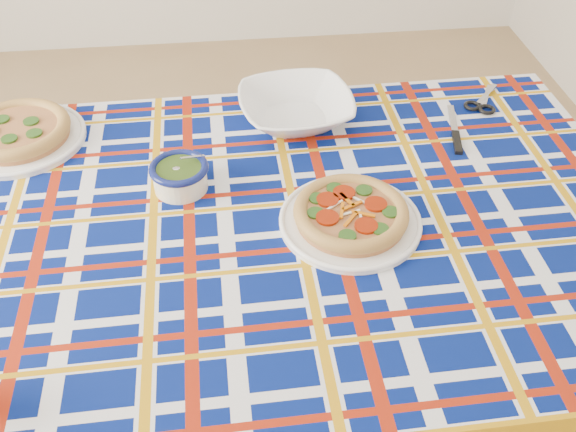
{
  "coord_description": "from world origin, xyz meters",
  "views": [
    {
      "loc": [
        0.33,
        -1.34,
        1.63
      ],
      "look_at": [
        0.44,
        -0.38,
        0.78
      ],
      "focal_mm": 40.0,
      "sensor_mm": 36.0,
      "label": 1
    }
  ],
  "objects_px": {
    "serving_bowl": "(296,108)",
    "dining_table": "(262,248)",
    "pesto_bowl": "(180,174)",
    "main_focaccia_plate": "(351,213)"
  },
  "relations": [
    {
      "from": "dining_table",
      "to": "pesto_bowl",
      "type": "relative_size",
      "value": 12.72
    },
    {
      "from": "pesto_bowl",
      "to": "serving_bowl",
      "type": "distance_m",
      "value": 0.37
    },
    {
      "from": "dining_table",
      "to": "main_focaccia_plate",
      "type": "bearing_deg",
      "value": -10.59
    },
    {
      "from": "serving_bowl",
      "to": "pesto_bowl",
      "type": "bearing_deg",
      "value": -139.52
    },
    {
      "from": "main_focaccia_plate",
      "to": "serving_bowl",
      "type": "xyz_separation_m",
      "value": [
        -0.06,
        0.39,
        0.01
      ]
    },
    {
      "from": "dining_table",
      "to": "pesto_bowl",
      "type": "height_order",
      "value": "pesto_bowl"
    },
    {
      "from": "serving_bowl",
      "to": "dining_table",
      "type": "bearing_deg",
      "value": -107.77
    },
    {
      "from": "main_focaccia_plate",
      "to": "pesto_bowl",
      "type": "height_order",
      "value": "pesto_bowl"
    },
    {
      "from": "dining_table",
      "to": "main_focaccia_plate",
      "type": "height_order",
      "value": "main_focaccia_plate"
    },
    {
      "from": "main_focaccia_plate",
      "to": "pesto_bowl",
      "type": "distance_m",
      "value": 0.38
    }
  ]
}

